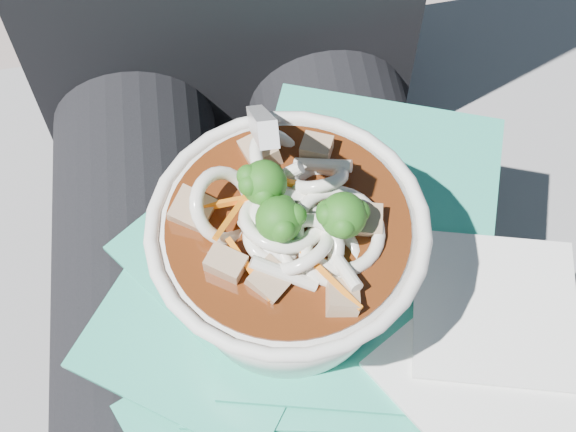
{
  "coord_description": "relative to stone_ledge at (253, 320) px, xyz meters",
  "views": [
    {
      "loc": [
        -0.01,
        -0.24,
        1.14
      ],
      "look_at": [
        0.02,
        -0.0,
        0.73
      ],
      "focal_mm": 50.0,
      "sensor_mm": 36.0,
      "label": 1
    }
  ],
  "objects": [
    {
      "name": "udon_bowl",
      "position": [
        0.02,
        -0.15,
        0.45
      ],
      "size": [
        0.17,
        0.17,
        0.2
      ],
      "color": "white",
      "rests_on": "plastic_bag"
    },
    {
      "name": "napkins",
      "position": [
        0.15,
        -0.22,
        0.4
      ],
      "size": [
        0.17,
        0.2,
        0.01
      ],
      "color": "white",
      "rests_on": "plastic_bag"
    },
    {
      "name": "lap",
      "position": [
        0.0,
        -0.15,
        0.3
      ],
      "size": [
        0.33,
        0.48,
        0.15
      ],
      "color": "black",
      "rests_on": "stone_ledge"
    },
    {
      "name": "person_body",
      "position": [
        0.0,
        -0.06,
        0.33
      ],
      "size": [
        0.34,
        0.94,
        1.0
      ],
      "color": "black",
      "rests_on": "ground"
    },
    {
      "name": "stone_ledge",
      "position": [
        0.0,
        0.0,
        0.0
      ],
      "size": [
        1.03,
        0.57,
        0.46
      ],
      "primitive_type": "cube",
      "rotation": [
        0.0,
        0.0,
        0.07
      ],
      "color": "slate",
      "rests_on": "ground"
    },
    {
      "name": "plastic_bag",
      "position": [
        0.03,
        -0.15,
        0.39
      ],
      "size": [
        0.35,
        0.37,
        0.02
      ],
      "color": "teal",
      "rests_on": "lap"
    }
  ]
}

